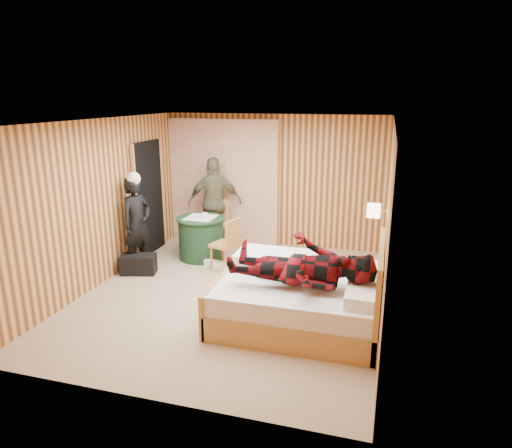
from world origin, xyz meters
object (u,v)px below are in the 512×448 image
(woman_standing, at_px, (137,224))
(man_on_bed, at_px, (302,255))
(nightstand, at_px, (365,282))
(chair_near, at_px, (228,241))
(round_table, at_px, (201,238))
(duffel_bag, at_px, (139,264))
(man_at_table, at_px, (215,203))
(chair_far, at_px, (216,220))
(bed, at_px, (302,298))
(wall_lamp, at_px, (374,211))

(woman_standing, distance_m, man_on_bed, 3.27)
(nightstand, distance_m, chair_near, 2.34)
(round_table, xyz_separation_m, man_on_bed, (2.19, -2.11, 0.61))
(woman_standing, bearing_deg, man_on_bed, -95.84)
(duffel_bag, height_order, man_at_table, man_at_table)
(chair_near, height_order, man_at_table, man_at_table)
(nightstand, height_order, woman_standing, woman_standing)
(chair_far, relative_size, man_at_table, 0.54)
(woman_standing, relative_size, man_on_bed, 0.89)
(man_at_table, bearing_deg, chair_near, 97.56)
(duffel_bag, height_order, woman_standing, woman_standing)
(bed, xyz_separation_m, chair_near, (-1.50, 1.45, 0.19))
(chair_far, height_order, man_on_bed, man_on_bed)
(chair_far, bearing_deg, man_at_table, 144.03)
(wall_lamp, distance_m, woman_standing, 3.80)
(nightstand, height_order, man_at_table, man_at_table)
(chair_near, height_order, man_on_bed, man_on_bed)
(man_at_table, height_order, man_on_bed, man_on_bed)
(nightstand, bearing_deg, wall_lamp, 71.87)
(nightstand, xyz_separation_m, chair_far, (-2.89, 1.70, 0.26))
(bed, bearing_deg, duffel_bag, 162.70)
(round_table, xyz_separation_m, man_at_table, (0.00, 0.71, 0.48))
(nightstand, bearing_deg, woman_standing, 176.32)
(duffel_bag, xyz_separation_m, man_at_table, (0.71, 1.70, 0.70))
(nightstand, distance_m, duffel_bag, 3.63)
(nightstand, bearing_deg, chair_far, 149.51)
(bed, bearing_deg, round_table, 139.07)
(wall_lamp, height_order, man_on_bed, man_on_bed)
(chair_near, distance_m, man_at_table, 1.37)
(wall_lamp, distance_m, nightstand, 1.03)
(nightstand, xyz_separation_m, man_at_table, (-2.92, 1.75, 0.58))
(woman_standing, relative_size, man_at_table, 0.91)
(chair_near, relative_size, man_on_bed, 0.50)
(man_at_table, bearing_deg, nightstand, 126.43)
(chair_near, bearing_deg, duffel_bag, -51.20)
(nightstand, xyz_separation_m, round_table, (-2.92, 1.03, 0.10))
(round_table, bearing_deg, duffel_bag, -125.74)
(round_table, distance_m, duffel_bag, 1.23)
(round_table, xyz_separation_m, woman_standing, (-0.80, -0.79, 0.40))
(duffel_bag, bearing_deg, bed, -33.18)
(bed, bearing_deg, woman_standing, 159.90)
(wall_lamp, distance_m, round_table, 3.23)
(man_on_bed, bearing_deg, chair_far, 127.92)
(duffel_bag, bearing_deg, wall_lamp, -14.60)
(wall_lamp, distance_m, chair_far, 3.42)
(wall_lamp, distance_m, man_at_table, 3.40)
(duffel_bag, height_order, man_on_bed, man_on_bed)
(wall_lamp, height_order, chair_near, wall_lamp)
(wall_lamp, bearing_deg, woman_standing, 178.37)
(round_table, bearing_deg, nightstand, -19.45)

